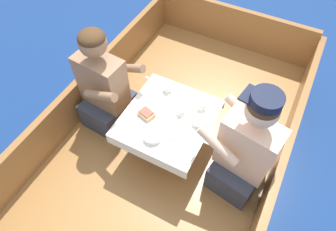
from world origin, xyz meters
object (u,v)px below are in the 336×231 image
(person_port, at_px, (104,88))
(coffee_cup_center, at_px, (202,106))
(coffee_cup_port, at_px, (167,88))
(sandwich, at_px, (146,114))
(coffee_cup_starboard, at_px, (181,112))
(person_starboard, at_px, (245,151))

(person_port, xyz_separation_m, coffee_cup_center, (0.84, 0.16, 0.06))
(coffee_cup_port, bearing_deg, sandwich, -93.44)
(person_port, bearing_deg, coffee_cup_starboard, 7.85)
(coffee_cup_port, relative_size, coffee_cup_starboard, 1.09)
(coffee_cup_port, bearing_deg, coffee_cup_center, -7.37)
(person_port, height_order, coffee_cup_port, person_port)
(coffee_cup_port, distance_m, coffee_cup_center, 0.34)
(person_starboard, height_order, coffee_cup_port, person_starboard)
(person_port, bearing_deg, coffee_cup_port, 27.31)
(coffee_cup_center, bearing_deg, coffee_cup_starboard, -134.39)
(coffee_cup_port, bearing_deg, person_port, -157.77)
(person_starboard, bearing_deg, sandwich, 14.15)
(sandwich, xyz_separation_m, coffee_cup_starboard, (0.23, 0.14, -0.01))
(sandwich, bearing_deg, coffee_cup_center, 37.40)
(person_port, xyz_separation_m, sandwich, (0.49, -0.11, 0.06))
(coffee_cup_starboard, xyz_separation_m, coffee_cup_center, (0.13, 0.13, 0.01))
(person_port, height_order, coffee_cup_center, person_port)
(coffee_cup_starboard, relative_size, coffee_cup_center, 0.98)
(coffee_cup_port, height_order, coffee_cup_starboard, coffee_cup_port)
(coffee_cup_starboard, height_order, coffee_cup_center, coffee_cup_center)
(coffee_cup_port, xyz_separation_m, coffee_cup_center, (0.34, -0.04, 0.00))
(coffee_cup_port, xyz_separation_m, coffee_cup_starboard, (0.21, -0.17, -0.00))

